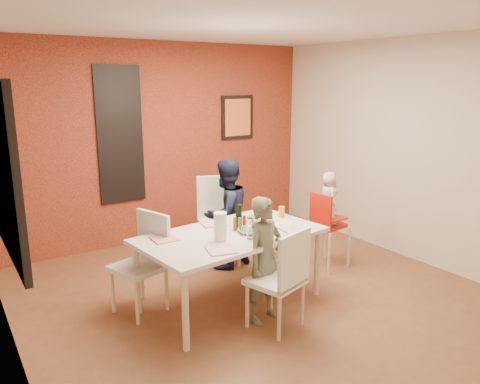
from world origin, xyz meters
TOP-DOWN VIEW (x-y plane):
  - ground at (0.00, 0.00)m, footprint 4.50×4.50m
  - ceiling at (0.00, 0.00)m, footprint 4.50×4.50m
  - wall_back at (0.00, 2.25)m, footprint 4.50×0.02m
  - wall_front at (0.00, -2.25)m, footprint 4.50×0.02m
  - wall_left at (-2.25, 0.00)m, footprint 0.02×4.50m
  - wall_right at (2.25, 0.00)m, footprint 0.02×4.50m
  - brick_accent_wall at (0.00, 2.23)m, footprint 4.50×0.02m
  - picture_window_frame at (-2.22, 0.20)m, footprint 0.05×1.70m
  - picture_window_pane at (-2.21, 0.20)m, footprint 0.02×1.55m
  - glassblock_strip at (-0.60, 2.21)m, footprint 0.55×0.03m
  - glassblock_surround at (-0.60, 2.21)m, footprint 0.60×0.03m
  - art_print_frame at (1.20, 2.21)m, footprint 0.54×0.03m
  - art_print_canvas at (1.20, 2.19)m, footprint 0.44×0.01m
  - dining_table at (-0.31, -0.01)m, footprint 1.88×1.19m
  - chair_near at (-0.19, -0.69)m, footprint 0.54×0.54m
  - chair_far at (0.19, 1.09)m, footprint 0.62×0.62m
  - chair_left at (-1.05, 0.36)m, footprint 0.56×0.56m
  - high_chair at (1.13, 0.17)m, footprint 0.42×0.42m
  - child_near at (-0.22, -0.45)m, footprint 0.49×0.38m
  - child_far at (0.16, 0.84)m, footprint 0.73×0.62m
  - toddler at (1.15, 0.18)m, footprint 0.29×0.35m
  - plate_near_left at (-0.64, -0.38)m, footprint 0.28×0.28m
  - plate_far_mid at (-0.31, 0.33)m, footprint 0.28×0.28m
  - plate_near_right at (0.26, -0.26)m, footprint 0.23×0.23m
  - plate_far_left at (-0.93, 0.17)m, footprint 0.24×0.24m
  - salad_bowl_a at (-0.17, -0.10)m, footprint 0.25×0.25m
  - salad_bowl_b at (0.09, 0.20)m, footprint 0.27×0.27m
  - wine_bottle at (-0.17, 0.06)m, footprint 0.07×0.07m
  - wine_glass_a at (-0.24, -0.25)m, footprint 0.07×0.07m
  - wine_glass_b at (0.06, -0.05)m, footprint 0.07×0.07m
  - paper_towel_roll at (-0.50, -0.14)m, footprint 0.12×0.12m
  - condiment_red at (-0.12, 0.04)m, footprint 0.03×0.03m
  - condiment_green at (-0.21, -0.02)m, footprint 0.04×0.04m
  - condiment_brown at (-0.24, 0.03)m, footprint 0.03×0.03m
  - sippy_cup at (0.44, 0.15)m, footprint 0.07×0.07m

SIDE VIEW (x-z plane):
  - ground at x=0.00m, z-range 0.00..0.00m
  - chair_near at x=-0.19m, z-range 0.06..0.99m
  - chair_left at x=-1.05m, z-range 0.06..1.01m
  - high_chair at x=1.13m, z-range 0.09..1.01m
  - chair_far at x=0.19m, z-range 0.06..1.10m
  - child_near at x=-0.22m, z-range 0.00..1.18m
  - child_far at x=0.16m, z-range 0.00..1.31m
  - dining_table at x=-0.31m, z-range 0.30..1.05m
  - plate_near_right at x=0.26m, z-range 0.74..0.75m
  - plate_far_left at x=-0.93m, z-range 0.74..0.75m
  - plate_near_left at x=-0.64m, z-range 0.74..0.75m
  - plate_far_mid at x=-0.31m, z-range 0.74..0.75m
  - salad_bowl_a at x=-0.17m, z-range 0.74..0.79m
  - salad_bowl_b at x=0.09m, z-range 0.74..0.79m
  - sippy_cup at x=0.44m, z-range 0.74..0.86m
  - condiment_brown at x=-0.24m, z-range 0.74..0.88m
  - condiment_red at x=-0.12m, z-range 0.74..0.88m
  - condiment_green at x=-0.21m, z-range 0.74..0.88m
  - wine_glass_b at x=0.06m, z-range 0.74..0.94m
  - wine_glass_a at x=-0.24m, z-range 0.74..0.94m
  - toddler at x=1.15m, z-range 0.54..1.16m
  - wine_bottle at x=-0.17m, z-range 0.74..0.99m
  - paper_towel_roll at x=-0.50m, z-range 0.74..1.01m
  - wall_back at x=0.00m, z-range 0.00..2.70m
  - wall_front at x=0.00m, z-range 0.00..2.70m
  - wall_left at x=-2.25m, z-range 0.00..2.70m
  - wall_right at x=2.25m, z-range 0.00..2.70m
  - brick_accent_wall at x=0.00m, z-range 0.00..2.70m
  - glassblock_strip at x=-0.60m, z-range 0.65..2.35m
  - glassblock_surround at x=-0.60m, z-range 0.62..2.38m
  - picture_window_frame at x=-2.22m, z-range 0.90..2.20m
  - picture_window_pane at x=-2.21m, z-range 0.98..2.12m
  - art_print_frame at x=1.20m, z-range 1.33..1.97m
  - art_print_canvas at x=1.20m, z-range 1.38..1.92m
  - ceiling at x=0.00m, z-range 2.69..2.71m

